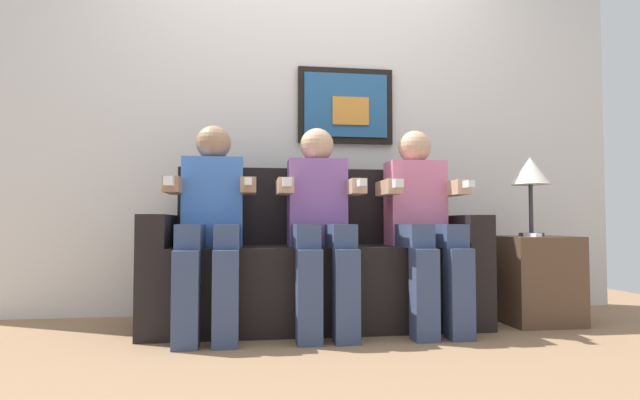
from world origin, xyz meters
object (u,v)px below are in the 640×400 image
object	(u,v)px
spare_remote_on_table	(532,235)
table_lamp	(530,175)
person_on_right	(422,218)
couch	(316,270)
person_on_left	(211,217)
person_in_middle	(320,218)
side_table_right	(535,279)

from	to	relation	value
spare_remote_on_table	table_lamp	bearing A→B (deg)	62.11
table_lamp	person_on_right	bearing A→B (deg)	-175.96
couch	person_on_right	xyz separation A→B (m)	(0.57, -0.17, 0.29)
person_on_left	spare_remote_on_table	xyz separation A→B (m)	(1.76, -0.05, -0.10)
person_on_left	person_on_right	xyz separation A→B (m)	(1.14, 0.00, 0.00)
person_on_right	spare_remote_on_table	bearing A→B (deg)	-5.05
person_in_middle	person_on_right	world-z (taller)	same
side_table_right	table_lamp	xyz separation A→B (m)	(-0.03, -0.01, 0.61)
person_on_right	spare_remote_on_table	world-z (taller)	person_on_right
table_lamp	person_on_left	bearing A→B (deg)	-178.50
person_in_middle	side_table_right	bearing A→B (deg)	2.77
person_on_right	table_lamp	xyz separation A→B (m)	(0.67, 0.05, 0.25)
person_on_right	table_lamp	world-z (taller)	person_on_right
table_lamp	spare_remote_on_table	size ratio (longest dim) A/B	3.54
couch	table_lamp	distance (m)	1.36
person_on_right	side_table_right	size ratio (longest dim) A/B	2.22
person_on_left	person_in_middle	distance (m)	0.57
person_on_right	person_in_middle	bearing A→B (deg)	180.00
person_in_middle	side_table_right	distance (m)	1.32
person_on_left	spare_remote_on_table	world-z (taller)	person_on_left
person_on_left	spare_remote_on_table	distance (m)	1.77
couch	person_on_right	distance (m)	0.66
spare_remote_on_table	side_table_right	bearing A→B (deg)	54.74
couch	spare_remote_on_table	bearing A→B (deg)	-10.56
couch	person_on_right	bearing A→B (deg)	-16.31
couch	table_lamp	size ratio (longest dim) A/B	4.01
person_on_left	side_table_right	distance (m)	1.88
couch	spare_remote_on_table	distance (m)	1.23
couch	spare_remote_on_table	world-z (taller)	couch
person_on_left	side_table_right	bearing A→B (deg)	1.91
couch	person_on_left	distance (m)	0.66
couch	person_in_middle	bearing A→B (deg)	-90.02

